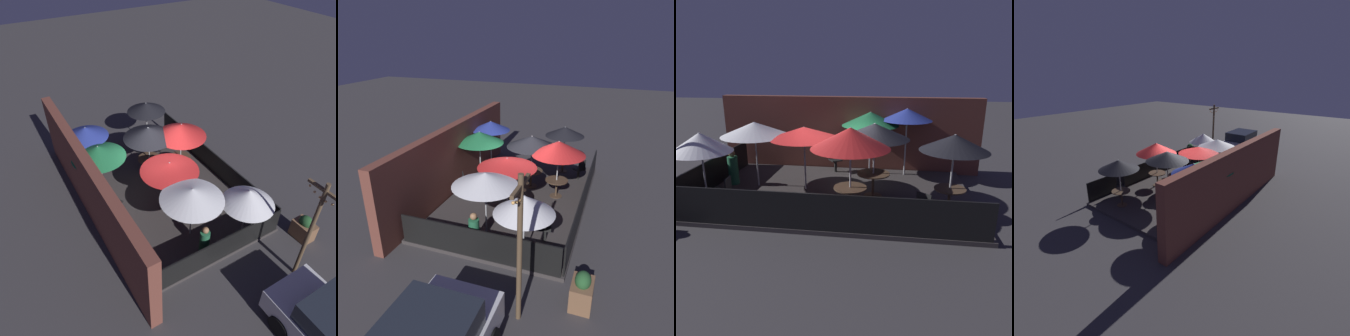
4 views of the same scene
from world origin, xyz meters
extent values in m
plane|color=#383538|center=(0.00, 0.00, 0.00)|extent=(60.00, 60.00, 0.00)
cube|color=#383333|center=(0.00, 0.00, 0.06)|extent=(8.14, 5.17, 0.12)
cube|color=brown|center=(0.00, 2.81, 1.41)|extent=(9.74, 0.36, 2.81)
cube|color=black|center=(0.00, -2.54, 0.59)|extent=(7.94, 0.05, 0.95)
cube|color=black|center=(-4.03, 0.00, 0.59)|extent=(0.05, 4.97, 0.95)
cylinder|color=#B2B2B7|center=(3.19, -1.13, 1.20)|extent=(0.05, 0.05, 2.15)
cone|color=black|center=(3.19, -1.13, 2.06)|extent=(1.75, 1.75, 0.42)
cylinder|color=#B2B2B7|center=(1.14, -0.16, 1.23)|extent=(0.05, 0.05, 2.22)
cone|color=black|center=(1.14, -0.16, 2.12)|extent=(2.04, 2.04, 0.45)
cylinder|color=#B2B2B7|center=(0.59, -1.37, 1.28)|extent=(0.05, 0.05, 2.31)
cone|color=red|center=(0.59, -1.37, 2.16)|extent=(2.07, 2.07, 0.55)
cylinder|color=#B2B2B7|center=(-1.02, 0.13, 1.13)|extent=(0.05, 0.05, 2.02)
cone|color=red|center=(-1.02, 0.13, 1.96)|extent=(2.13, 2.13, 0.36)
cylinder|color=#B2B2B7|center=(0.89, 2.04, 1.25)|extent=(0.05, 0.05, 2.25)
cone|color=#1E6B3D|center=(0.89, 2.04, 2.13)|extent=(2.03, 2.03, 0.48)
cylinder|color=#B2B2B7|center=(-3.59, -1.28, 1.14)|extent=(0.05, 0.05, 2.05)
cone|color=silver|center=(-3.59, -1.28, 1.89)|extent=(1.73, 1.73, 0.55)
cylinder|color=#B2B2B7|center=(2.14, 2.05, 1.31)|extent=(0.05, 0.05, 2.39)
cone|color=#283893|center=(2.14, 2.05, 2.30)|extent=(1.74, 1.74, 0.41)
cylinder|color=#B2B2B7|center=(-2.66, 0.27, 1.17)|extent=(0.05, 0.05, 2.10)
cone|color=silver|center=(-2.66, 0.27, 2.01)|extent=(2.12, 2.12, 0.44)
cylinder|color=#4C3828|center=(3.19, -1.13, 0.13)|extent=(0.45, 0.45, 0.02)
cylinder|color=#4C3828|center=(3.19, -1.13, 0.46)|extent=(0.08, 0.08, 0.69)
cylinder|color=#4C3828|center=(3.19, -1.13, 0.83)|extent=(0.82, 0.82, 0.04)
cylinder|color=#4C3828|center=(1.14, -0.16, 0.13)|extent=(0.54, 0.54, 0.02)
cylinder|color=#4C3828|center=(1.14, -0.16, 0.47)|extent=(0.08, 0.08, 0.70)
cylinder|color=#4C3828|center=(1.14, -0.16, 0.83)|extent=(0.98, 0.98, 0.04)
cylinder|color=#4C3828|center=(0.59, -1.37, 0.13)|extent=(0.49, 0.49, 0.02)
cylinder|color=#4C3828|center=(0.59, -1.37, 0.46)|extent=(0.08, 0.08, 0.68)
cylinder|color=#4C3828|center=(0.59, -1.37, 0.81)|extent=(0.89, 0.89, 0.04)
cube|color=black|center=(-2.51, -1.67, 0.34)|extent=(0.09, 0.09, 0.44)
cube|color=black|center=(-2.51, -1.67, 0.58)|extent=(0.44, 0.44, 0.04)
cube|color=black|center=(-2.69, -1.68, 0.82)|extent=(0.07, 0.40, 0.44)
cube|color=black|center=(-0.37, 2.04, 0.34)|extent=(0.11, 0.11, 0.44)
cube|color=black|center=(-0.37, 2.04, 0.58)|extent=(0.56, 0.56, 0.04)
cube|color=black|center=(-0.48, 2.19, 0.82)|extent=(0.35, 0.25, 0.44)
cube|color=black|center=(2.54, -1.96, 0.34)|extent=(0.11, 0.11, 0.45)
cube|color=black|center=(2.54, -1.96, 0.59)|extent=(0.56, 0.56, 0.04)
cube|color=black|center=(2.43, -2.10, 0.83)|extent=(0.33, 0.27, 0.44)
cylinder|color=#236642|center=(-3.52, 0.29, 0.59)|extent=(0.46, 0.46, 0.93)
sphere|color=#9E704C|center=(-3.52, 0.29, 1.16)|extent=(0.22, 0.22, 0.22)
cube|color=brown|center=(-4.67, -3.10, 0.34)|extent=(0.74, 0.52, 0.67)
ellipsoid|color=#235128|center=(-4.67, -3.10, 0.76)|extent=(0.48, 0.39, 0.44)
cylinder|color=brown|center=(-5.57, -1.78, 1.85)|extent=(0.12, 0.12, 3.70)
cube|color=brown|center=(-5.57, -1.78, 3.45)|extent=(1.10, 0.08, 0.08)
sphere|color=#F4B260|center=(-6.03, -1.78, 3.31)|extent=(0.07, 0.07, 0.07)
sphere|color=#F4B260|center=(-5.85, -1.78, 3.23)|extent=(0.07, 0.07, 0.07)
sphere|color=#F4B260|center=(-5.66, -1.78, 3.18)|extent=(0.07, 0.07, 0.07)
sphere|color=#F4B260|center=(-5.48, -1.78, 3.18)|extent=(0.07, 0.07, 0.07)
sphere|color=#F4B260|center=(-5.30, -1.78, 3.23)|extent=(0.07, 0.07, 0.07)
sphere|color=#F4B260|center=(-5.11, -1.78, 3.31)|extent=(0.07, 0.07, 0.07)
cylinder|color=black|center=(-6.69, 0.08, 0.32)|extent=(0.64, 0.19, 0.64)
camera|label=1|loc=(-8.84, 4.80, 9.04)|focal=35.00mm
camera|label=2|loc=(-11.07, -3.47, 6.24)|focal=35.00mm
camera|label=3|loc=(1.55, -9.44, 3.91)|focal=35.00mm
camera|label=4|loc=(9.83, 7.48, 5.83)|focal=28.00mm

